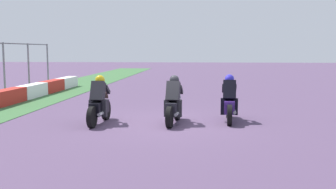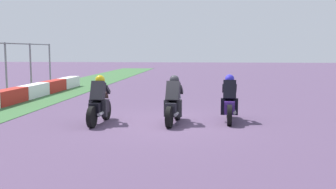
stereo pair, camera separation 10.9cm
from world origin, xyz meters
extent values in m
plane|color=#513C5A|center=(0.00, 0.00, 0.00)|extent=(120.00, 120.00, 0.00)
cube|color=red|center=(3.65, 7.14, 0.32)|extent=(2.39, 0.60, 0.64)
cube|color=white|center=(6.08, 7.14, 0.32)|extent=(2.39, 0.60, 0.64)
cube|color=red|center=(8.52, 7.14, 0.32)|extent=(2.39, 0.60, 0.64)
cube|color=white|center=(10.95, 7.14, 0.32)|extent=(2.39, 0.60, 0.64)
cylinder|color=slate|center=(7.10, 9.03, 1.33)|extent=(0.10, 0.10, 2.67)
cylinder|color=slate|center=(9.94, 9.03, 1.33)|extent=(0.10, 0.10, 2.67)
cylinder|color=slate|center=(12.78, 9.03, 1.33)|extent=(0.10, 0.10, 2.67)
cylinder|color=black|center=(1.22, -1.92, 0.32)|extent=(0.65, 0.17, 0.64)
cylinder|color=black|center=(-0.17, -1.85, 0.32)|extent=(0.65, 0.17, 0.64)
cube|color=#3E2178|center=(0.53, -1.88, 0.50)|extent=(1.11, 0.37, 0.40)
ellipsoid|color=#3E2178|center=(0.63, -1.89, 0.80)|extent=(0.49, 0.32, 0.24)
cube|color=red|center=(0.02, -1.86, 0.52)|extent=(0.07, 0.16, 0.08)
cylinder|color=#A5A5AD|center=(0.17, -2.03, 0.37)|extent=(0.42, 0.12, 0.10)
cube|color=black|center=(0.43, -1.88, 1.02)|extent=(0.50, 0.42, 0.66)
sphere|color=#2F29B9|center=(0.64, -1.89, 1.36)|extent=(0.31, 0.31, 0.30)
cube|color=#366378|center=(1.02, -1.91, 0.84)|extent=(0.17, 0.27, 0.23)
cube|color=black|center=(0.41, -1.68, 0.50)|extent=(0.19, 0.15, 0.52)
cube|color=black|center=(0.40, -2.08, 0.50)|extent=(0.19, 0.15, 0.52)
cube|color=black|center=(0.81, -1.72, 1.04)|extent=(0.39, 0.12, 0.31)
cube|color=black|center=(0.80, -2.08, 1.04)|extent=(0.39, 0.12, 0.31)
cylinder|color=black|center=(0.68, -0.21, 0.32)|extent=(0.65, 0.21, 0.64)
cylinder|color=black|center=(-0.72, -0.07, 0.32)|extent=(0.65, 0.21, 0.64)
cube|color=black|center=(-0.02, -0.14, 0.50)|extent=(1.13, 0.43, 0.40)
ellipsoid|color=black|center=(0.08, -0.15, 0.80)|extent=(0.51, 0.35, 0.24)
cube|color=red|center=(-0.53, -0.09, 0.52)|extent=(0.08, 0.17, 0.08)
cylinder|color=#A5A5AD|center=(-0.39, -0.26, 0.37)|extent=(0.43, 0.14, 0.10)
cube|color=#27272B|center=(-0.12, -0.13, 1.02)|extent=(0.52, 0.45, 0.66)
sphere|color=#25252B|center=(0.10, -0.15, 1.36)|extent=(0.33, 0.33, 0.30)
cube|color=#387261|center=(0.48, -0.19, 0.84)|extent=(0.18, 0.27, 0.23)
cube|color=#27272B|center=(-0.12, 0.07, 0.50)|extent=(0.19, 0.16, 0.52)
cube|color=#27272B|center=(-0.16, -0.33, 0.50)|extent=(0.19, 0.16, 0.52)
cube|color=#27272B|center=(0.28, 0.01, 1.04)|extent=(0.39, 0.14, 0.31)
cube|color=#27272B|center=(0.24, -0.35, 1.04)|extent=(0.39, 0.14, 0.31)
cylinder|color=black|center=(0.48, 2.13, 0.32)|extent=(0.65, 0.17, 0.64)
cylinder|color=black|center=(-0.92, 2.20, 0.32)|extent=(0.65, 0.17, 0.64)
cube|color=black|center=(-0.22, 2.17, 0.50)|extent=(1.12, 0.38, 0.40)
ellipsoid|color=black|center=(-0.12, 2.16, 0.80)|extent=(0.50, 0.32, 0.24)
cube|color=red|center=(-0.73, 2.19, 0.52)|extent=(0.07, 0.16, 0.08)
cylinder|color=#A5A5AD|center=(-0.58, 2.02, 0.37)|extent=(0.42, 0.12, 0.10)
cube|color=black|center=(-0.32, 2.17, 1.02)|extent=(0.50, 0.42, 0.66)
sphere|color=gold|center=(-0.10, 2.16, 1.36)|extent=(0.32, 0.32, 0.30)
cube|color=#7A5D51|center=(0.28, 2.14, 0.84)|extent=(0.17, 0.27, 0.23)
cube|color=black|center=(-0.33, 2.37, 0.50)|extent=(0.19, 0.15, 0.52)
cube|color=black|center=(-0.35, 1.97, 0.50)|extent=(0.19, 0.15, 0.52)
cube|color=black|center=(0.07, 2.33, 1.04)|extent=(0.39, 0.12, 0.31)
cube|color=black|center=(0.05, 1.97, 1.04)|extent=(0.39, 0.12, 0.31)
camera|label=1|loc=(-12.04, -1.01, 2.29)|focal=41.90mm
camera|label=2|loc=(-12.03, -1.12, 2.29)|focal=41.90mm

